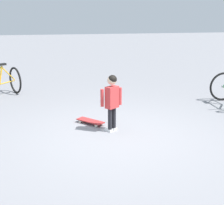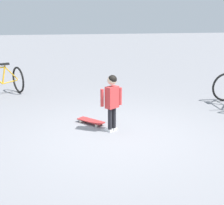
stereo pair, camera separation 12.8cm
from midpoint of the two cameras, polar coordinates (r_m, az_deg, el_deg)
name	(u,v)px [view 2 (the right image)]	position (r m, az deg, el deg)	size (l,w,h in m)	color
ground_plane	(117,137)	(5.92, 1.50, -5.93)	(50.00, 50.00, 0.00)	gray
child_person	(112,97)	(6.00, 0.60, 0.98)	(0.27, 0.40, 1.06)	black
skateboard	(91,121)	(6.56, -3.09, -3.19)	(0.56, 0.54, 0.07)	#B22D2D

